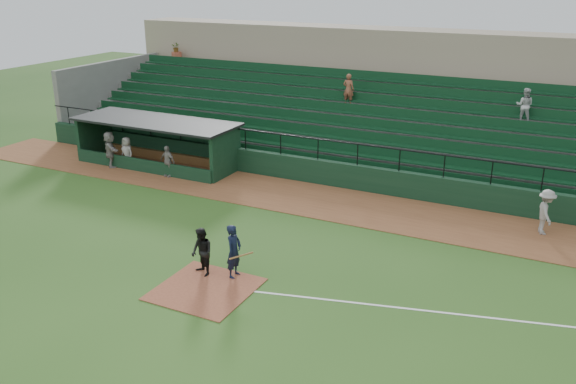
% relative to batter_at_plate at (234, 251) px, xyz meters
% --- Properties ---
extents(ground, '(90.00, 90.00, 0.00)m').
position_rel_batter_at_plate_xyz_m(ground, '(-0.39, -0.18, -0.94)').
color(ground, '#2B511A').
rests_on(ground, ground).
extents(warning_track, '(40.00, 4.00, 0.03)m').
position_rel_batter_at_plate_xyz_m(warning_track, '(-0.39, 7.82, -0.92)').
color(warning_track, brown).
rests_on(warning_track, ground).
extents(home_plate_dirt, '(3.00, 3.00, 0.03)m').
position_rel_batter_at_plate_xyz_m(home_plate_dirt, '(-0.39, -1.18, -0.92)').
color(home_plate_dirt, brown).
rests_on(home_plate_dirt, ground).
extents(foul_line, '(17.49, 4.44, 0.01)m').
position_rel_batter_at_plate_xyz_m(foul_line, '(7.61, 1.02, -0.93)').
color(foul_line, white).
rests_on(foul_line, ground).
extents(stadium_structure, '(38.00, 13.08, 6.40)m').
position_rel_batter_at_plate_xyz_m(stadium_structure, '(-0.40, 16.27, 1.37)').
color(stadium_structure, black).
rests_on(stadium_structure, ground).
extents(dugout, '(8.90, 3.20, 2.42)m').
position_rel_batter_at_plate_xyz_m(dugout, '(-10.14, 9.38, 0.40)').
color(dugout, black).
rests_on(dugout, ground).
extents(batter_at_plate, '(1.03, 0.72, 1.87)m').
position_rel_batter_at_plate_xyz_m(batter_at_plate, '(0.00, 0.00, 0.00)').
color(batter_at_plate, black).
rests_on(batter_at_plate, ground).
extents(umpire, '(1.02, 0.95, 1.68)m').
position_rel_batter_at_plate_xyz_m(umpire, '(-1.03, -0.37, -0.09)').
color(umpire, black).
rests_on(umpire, ground).
extents(runner, '(1.01, 1.32, 1.80)m').
position_rel_batter_at_plate_xyz_m(runner, '(8.96, 8.41, -0.01)').
color(runner, gray).
rests_on(runner, warning_track).
extents(dugout_player_a, '(0.97, 0.52, 1.57)m').
position_rel_batter_at_plate_xyz_m(dugout_player_a, '(-8.45, 7.56, -0.12)').
color(dugout_player_a, gray).
rests_on(dugout_player_a, warning_track).
extents(dugout_player_b, '(0.89, 0.67, 1.64)m').
position_rel_batter_at_plate_xyz_m(dugout_player_b, '(-11.18, 7.77, -0.09)').
color(dugout_player_b, '#9F9A94').
rests_on(dugout_player_b, warning_track).
extents(dugout_player_c, '(1.74, 1.48, 1.88)m').
position_rel_batter_at_plate_xyz_m(dugout_player_c, '(-12.11, 7.53, 0.04)').
color(dugout_player_c, gray).
rests_on(dugout_player_c, warning_track).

